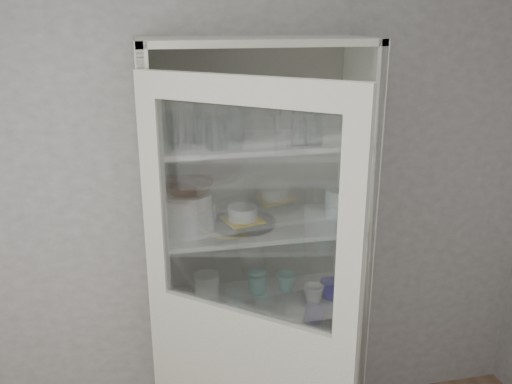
{
  "coord_description": "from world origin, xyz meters",
  "views": [
    {
      "loc": [
        -0.29,
        -1.04,
        2.2
      ],
      "look_at": [
        0.2,
        1.27,
        1.41
      ],
      "focal_mm": 38.0,
      "sensor_mm": 36.0,
      "label": 1
    }
  ],
  "objects_px": {
    "plate_stack_front": "(189,219)",
    "plate_stack_back": "(198,210)",
    "goblet_1": "(246,114)",
    "cream_bowl": "(188,200)",
    "goblet_2": "(274,117)",
    "goblet_3": "(299,117)",
    "glass_platter": "(243,223)",
    "goblet_0": "(195,120)",
    "terracotta_bowl": "(187,187)",
    "cupboard_door": "(245,361)",
    "tin_box": "(322,358)",
    "mug_teal": "(286,282)",
    "white_ramekin": "(243,213)",
    "cream_dish": "(218,369)",
    "mug_blue": "(331,290)",
    "grey_bowl_stack": "(340,203)",
    "mug_white": "(313,294)",
    "yellow_trivet": "(243,220)",
    "teal_jar": "(257,282)",
    "measuring_cups": "(211,305)",
    "pantry_cabinet": "(253,278)",
    "white_canister": "(207,288)"
  },
  "relations": [
    {
      "from": "cream_bowl",
      "to": "pantry_cabinet",
      "type": "bearing_deg",
      "value": 16.49
    },
    {
      "from": "cream_bowl",
      "to": "cupboard_door",
      "type": "bearing_deg",
      "value": -70.78
    },
    {
      "from": "cupboard_door",
      "to": "yellow_trivet",
      "type": "distance_m",
      "value": 0.65
    },
    {
      "from": "grey_bowl_stack",
      "to": "goblet_1",
      "type": "bearing_deg",
      "value": 166.15
    },
    {
      "from": "goblet_0",
      "to": "teal_jar",
      "type": "xyz_separation_m",
      "value": [
        0.28,
        -0.04,
        -0.82
      ]
    },
    {
      "from": "white_canister",
      "to": "goblet_2",
      "type": "bearing_deg",
      "value": 8.61
    },
    {
      "from": "cream_bowl",
      "to": "tin_box",
      "type": "xyz_separation_m",
      "value": [
        0.66,
        -0.01,
        -0.92
      ]
    },
    {
      "from": "cream_bowl",
      "to": "measuring_cups",
      "type": "distance_m",
      "value": 0.53
    },
    {
      "from": "goblet_0",
      "to": "goblet_2",
      "type": "distance_m",
      "value": 0.36
    },
    {
      "from": "goblet_1",
      "to": "goblet_2",
      "type": "height_order",
      "value": "goblet_1"
    },
    {
      "from": "measuring_cups",
      "to": "plate_stack_back",
      "type": "bearing_deg",
      "value": 100.64
    },
    {
      "from": "terracotta_bowl",
      "to": "mug_blue",
      "type": "bearing_deg",
      "value": -4.0
    },
    {
      "from": "plate_stack_back",
      "to": "white_canister",
      "type": "relative_size",
      "value": 1.33
    },
    {
      "from": "white_ramekin",
      "to": "grey_bowl_stack",
      "type": "relative_size",
      "value": 0.97
    },
    {
      "from": "terracotta_bowl",
      "to": "grey_bowl_stack",
      "type": "xyz_separation_m",
      "value": [
        0.73,
        0.02,
        -0.14
      ]
    },
    {
      "from": "pantry_cabinet",
      "to": "measuring_cups",
      "type": "distance_m",
      "value": 0.27
    },
    {
      "from": "plate_stack_back",
      "to": "mug_teal",
      "type": "bearing_deg",
      "value": -9.02
    },
    {
      "from": "goblet_1",
      "to": "mug_blue",
      "type": "height_order",
      "value": "goblet_1"
    },
    {
      "from": "plate_stack_front",
      "to": "white_ramekin",
      "type": "distance_m",
      "value": 0.25
    },
    {
      "from": "glass_platter",
      "to": "measuring_cups",
      "type": "height_order",
      "value": "glass_platter"
    },
    {
      "from": "terracotta_bowl",
      "to": "mug_teal",
      "type": "xyz_separation_m",
      "value": [
        0.48,
        0.07,
        -0.56
      ]
    },
    {
      "from": "white_ramekin",
      "to": "mug_teal",
      "type": "distance_m",
      "value": 0.47
    },
    {
      "from": "goblet_3",
      "to": "terracotta_bowl",
      "type": "xyz_separation_m",
      "value": [
        -0.54,
        -0.12,
        -0.27
      ]
    },
    {
      "from": "cream_dish",
      "to": "yellow_trivet",
      "type": "bearing_deg",
      "value": 4.78
    },
    {
      "from": "terracotta_bowl",
      "to": "glass_platter",
      "type": "relative_size",
      "value": 0.73
    },
    {
      "from": "white_canister",
      "to": "grey_bowl_stack",
      "type": "bearing_deg",
      "value": -2.85
    },
    {
      "from": "cupboard_door",
      "to": "grey_bowl_stack",
      "type": "relative_size",
      "value": 13.89
    },
    {
      "from": "measuring_cups",
      "to": "tin_box",
      "type": "relative_size",
      "value": 0.54
    },
    {
      "from": "cupboard_door",
      "to": "goblet_3",
      "type": "relative_size",
      "value": 13.31
    },
    {
      "from": "terracotta_bowl",
      "to": "white_ramekin",
      "type": "height_order",
      "value": "terracotta_bowl"
    },
    {
      "from": "plate_stack_back",
      "to": "glass_platter",
      "type": "relative_size",
      "value": 0.61
    },
    {
      "from": "cream_bowl",
      "to": "tin_box",
      "type": "bearing_deg",
      "value": -0.88
    },
    {
      "from": "terracotta_bowl",
      "to": "cream_dish",
      "type": "distance_m",
      "value": 0.98
    },
    {
      "from": "cupboard_door",
      "to": "white_ramekin",
      "type": "distance_m",
      "value": 0.67
    },
    {
      "from": "plate_stack_back",
      "to": "glass_platter",
      "type": "bearing_deg",
      "value": -31.55
    },
    {
      "from": "goblet_2",
      "to": "goblet_3",
      "type": "relative_size",
      "value": 1.07
    },
    {
      "from": "teal_jar",
      "to": "white_canister",
      "type": "xyz_separation_m",
      "value": [
        -0.26,
        -0.04,
        0.02
      ]
    },
    {
      "from": "plate_stack_front",
      "to": "plate_stack_back",
      "type": "bearing_deg",
      "value": 68.86
    },
    {
      "from": "plate_stack_front",
      "to": "white_ramekin",
      "type": "bearing_deg",
      "value": 4.49
    },
    {
      "from": "plate_stack_back",
      "to": "grey_bowl_stack",
      "type": "xyz_separation_m",
      "value": [
        0.67,
        -0.12,
        0.03
      ]
    },
    {
      "from": "goblet_2",
      "to": "mug_white",
      "type": "xyz_separation_m",
      "value": [
        0.16,
        -0.18,
        -0.83
      ]
    },
    {
      "from": "goblet_3",
      "to": "plate_stack_back",
      "type": "relative_size",
      "value": 0.8
    },
    {
      "from": "cupboard_door",
      "to": "tin_box",
      "type": "xyz_separation_m",
      "value": [
        0.49,
        0.47,
        -0.38
      ]
    },
    {
      "from": "goblet_0",
      "to": "glass_platter",
      "type": "relative_size",
      "value": 0.49
    },
    {
      "from": "terracotta_bowl",
      "to": "mug_white",
      "type": "relative_size",
      "value": 2.27
    },
    {
      "from": "terracotta_bowl",
      "to": "measuring_cups",
      "type": "distance_m",
      "value": 0.59
    },
    {
      "from": "goblet_3",
      "to": "cream_bowl",
      "type": "distance_m",
      "value": 0.64
    },
    {
      "from": "goblet_1",
      "to": "cream_bowl",
      "type": "distance_m",
      "value": 0.47
    },
    {
      "from": "cream_dish",
      "to": "white_ramekin",
      "type": "bearing_deg",
      "value": 4.78
    },
    {
      "from": "plate_stack_back",
      "to": "terracotta_bowl",
      "type": "height_order",
      "value": "terracotta_bowl"
    }
  ]
}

